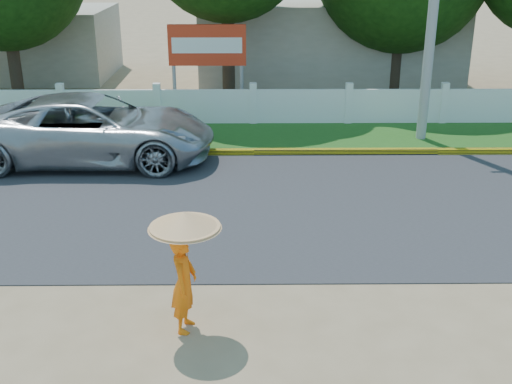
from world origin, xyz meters
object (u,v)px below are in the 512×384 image
(vehicle, at_px, (93,129))
(billboard, at_px, (207,50))
(utility_pole, at_px, (434,6))
(monk_with_parasol, at_px, (184,254))

(vehicle, height_order, billboard, billboard)
(vehicle, bearing_deg, utility_pole, -77.69)
(utility_pole, bearing_deg, billboard, 156.24)
(vehicle, distance_m, monk_with_parasol, 8.47)
(vehicle, xyz_separation_m, billboard, (2.70, 4.72, 1.27))
(vehicle, xyz_separation_m, monk_with_parasol, (3.11, -7.86, 0.38))
(monk_with_parasol, bearing_deg, billboard, 91.88)
(utility_pole, height_order, vehicle, utility_pole)
(utility_pole, relative_size, monk_with_parasol, 3.95)
(vehicle, bearing_deg, billboard, -29.38)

